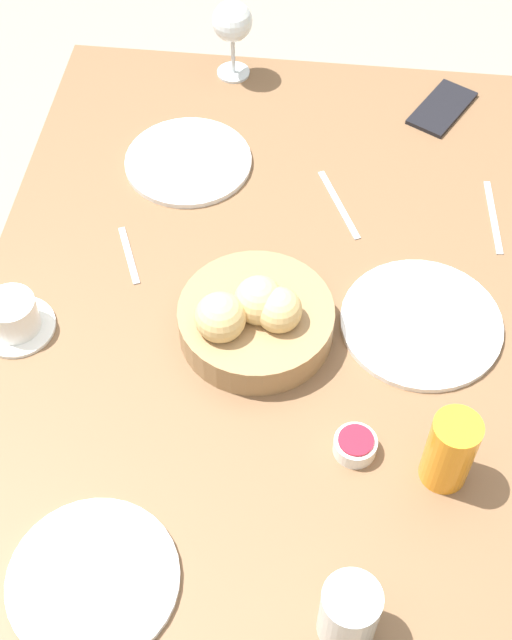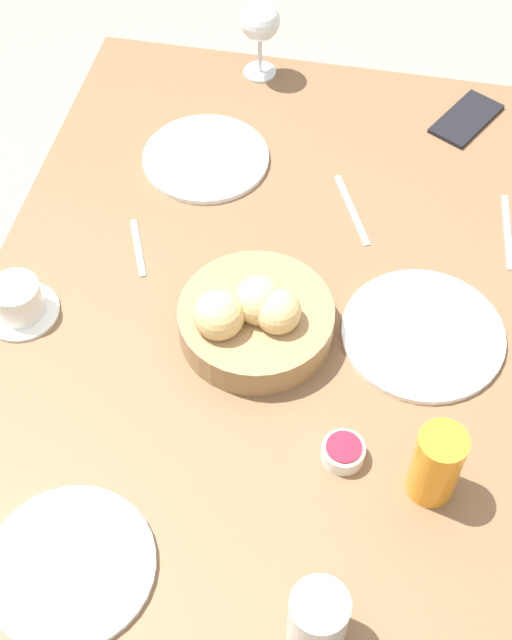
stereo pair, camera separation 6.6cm
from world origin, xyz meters
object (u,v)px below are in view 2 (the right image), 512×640
plate_near_left (206,158)px  cell_phone (466,119)px  plate_far_center (423,334)px  juice_glass (436,464)px  plate_near_right (70,566)px  wine_glass (260,23)px  spoon_coffee (138,248)px  water_tumbler (318,619)px  fork_silver (352,210)px  knife_silver (507,232)px  coffee_cup (18,301)px  jam_bowl_berry (343,452)px  bread_basket (254,318)px

plate_near_left → cell_phone: plate_near_left is taller
plate_far_center → juice_glass: bearing=6.7°
juice_glass → plate_near_right: bearing=-65.3°
wine_glass → spoon_coffee: bearing=-12.6°
plate_near_right → spoon_coffee: 0.55m
water_tumbler → spoon_coffee: 0.69m
plate_near_left → water_tumbler: water_tumbler is taller
fork_silver → spoon_coffee: same height
wine_glass → knife_silver: wine_glass is taller
fork_silver → knife_silver: bearing=90.1°
water_tumbler → cell_phone: (-0.99, 0.13, -0.05)m
water_tumbler → coffee_cup: water_tumbler is taller
plate_far_center → jam_bowl_berry: 0.25m
plate_near_left → wine_glass: 0.29m
plate_far_center → knife_silver: (-0.24, 0.12, -0.00)m
jam_bowl_berry → wine_glass: bearing=-161.2°
juice_glass → water_tumbler: juice_glass is taller
coffee_cup → plate_near_left: bearing=152.6°
plate_near_left → wine_glass: (-0.26, 0.05, 0.11)m
plate_near_right → coffee_cup: bearing=-151.6°
plate_near_left → plate_near_right: 0.77m
bread_basket → spoon_coffee: 0.26m
plate_far_center → wine_glass: bearing=-147.6°
jam_bowl_berry → fork_silver: jam_bowl_berry is taller
water_tumbler → fork_silver: water_tumbler is taller
plate_near_right → knife_silver: plate_near_right is taller
wine_glass → bread_basket: bearing=10.3°
plate_near_left → fork_silver: 0.28m
water_tumbler → knife_silver: (-0.72, 0.21, -0.05)m
plate_far_center → coffee_cup: size_ratio=2.12×
water_tumbler → knife_silver: water_tumbler is taller
bread_basket → fork_silver: bearing=158.8°
plate_near_right → knife_silver: bearing=142.7°
water_tumbler → jam_bowl_berry: size_ratio=1.71×
wine_glass → spoon_coffee: 0.51m
plate_far_center → coffee_cup: coffee_cup is taller
plate_near_left → water_tumbler: 0.86m
cell_phone → wine_glass: bearing=-98.9°
plate_far_center → fork_silver: size_ratio=1.59×
bread_basket → cell_phone: bread_basket is taller
plate_far_center → wine_glass: size_ratio=1.60×
juice_glass → spoon_coffee: (-0.34, -0.51, -0.06)m
bread_basket → cell_phone: 0.63m
fork_silver → cell_phone: bearing=146.6°
plate_far_center → juice_glass: 0.26m
spoon_coffee → jam_bowl_berry: bearing=50.4°
wine_glass → jam_bowl_berry: 0.86m
water_tumbler → cell_phone: water_tumbler is taller
plate_near_left → jam_bowl_berry: (0.55, 0.32, 0.01)m
coffee_cup → plate_far_center: bearing=97.0°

